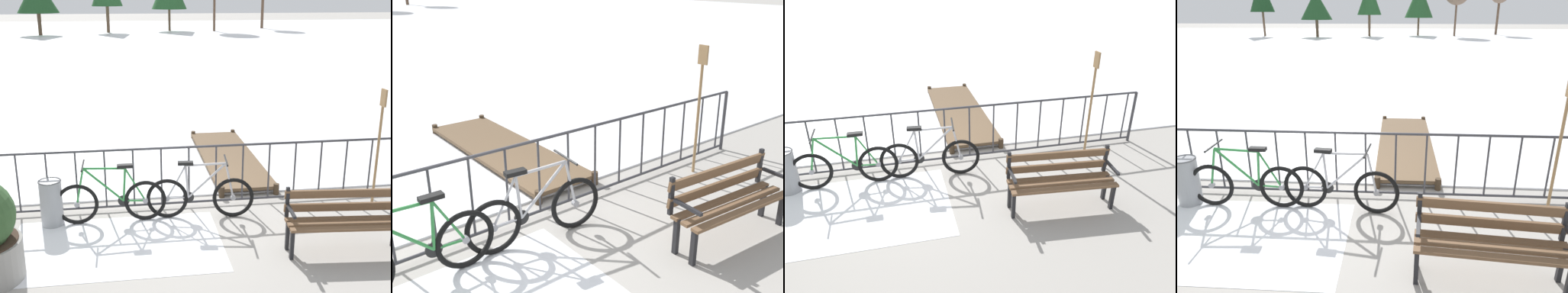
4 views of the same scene
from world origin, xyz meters
TOP-DOWN VIEW (x-y plane):
  - ground_plane at (0.00, 0.00)m, footprint 160.00×160.00m
  - frozen_pond at (0.00, 28.40)m, footprint 80.00×56.00m
  - snow_patch at (-0.96, -1.20)m, footprint 2.99×1.84m
  - railing_fence at (-0.00, 0.00)m, footprint 9.06×0.06m
  - bicycle_near_railing at (0.35, -0.44)m, footprint 1.71×0.52m
  - bicycle_second at (-1.04, -0.41)m, footprint 1.71×0.52m
  - park_bench at (2.15, -1.74)m, footprint 1.64×0.62m
  - trash_bin at (-1.95, -0.37)m, footprint 0.35×0.35m
  - oar_upright at (3.34, -0.32)m, footprint 0.04×0.16m
  - wooden_dock at (1.34, 2.13)m, footprint 1.10×3.75m

SIDE VIEW (x-z plane):
  - ground_plane at x=0.00m, z-range 0.00..0.00m
  - snow_patch at x=-0.96m, z-range 0.00..0.01m
  - frozen_pond at x=0.00m, z-range 0.00..0.03m
  - wooden_dock at x=1.34m, z-range 0.02..0.22m
  - bicycle_near_railing at x=0.35m, z-range -0.12..0.86m
  - bicycle_second at x=-1.04m, z-range -0.12..0.86m
  - trash_bin at x=-1.95m, z-range 0.01..0.74m
  - park_bench at x=2.15m, z-range 0.07..0.96m
  - railing_fence at x=0.00m, z-range 0.03..1.10m
  - oar_upright at x=3.34m, z-range 0.15..2.13m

